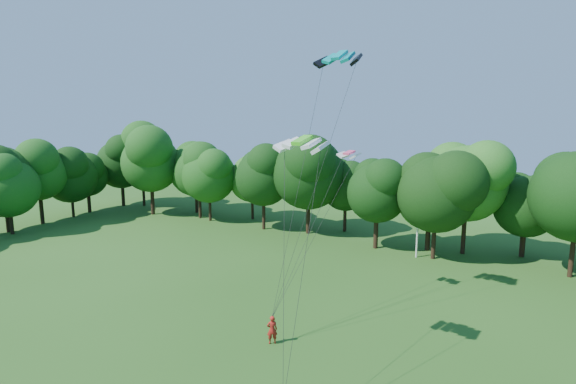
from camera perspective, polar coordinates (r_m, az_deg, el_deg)
The scene contains 8 objects.
utility_pole at distance 47.81m, azimuth 16.17°, elevation -3.50°, with size 1.51×0.32×7.56m.
kite_flyer_left at distance 30.09m, azimuth -2.03°, elevation -17.07°, with size 0.68×0.45×1.87m, color #AF1D16.
kite_teal at distance 32.38m, azimuth 6.56°, elevation 16.88°, with size 3.33×1.67×0.82m.
kite_green at distance 24.15m, azimuth 1.80°, elevation 6.60°, with size 3.03×1.61×0.53m.
kite_pink at distance 34.26m, azimuth 7.77°, elevation 4.99°, with size 1.95×1.30×0.32m.
tree_back_west at distance 64.57m, azimuth -11.26°, elevation 2.71°, with size 7.57×7.57×11.01m.
tree_back_center at distance 47.19m, azimuth 18.38°, elevation 1.00°, with size 8.55×8.55×12.44m.
tree_flank_west at distance 64.28m, azimuth -32.14°, elevation 1.72°, with size 7.98×7.98×11.61m.
Camera 1 is at (14.15, -13.16, 14.46)m, focal length 28.00 mm.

